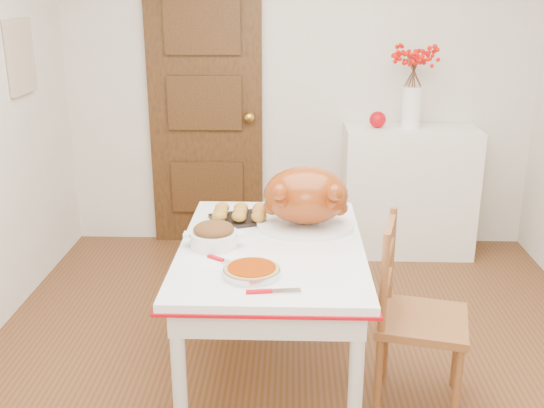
{
  "coord_description": "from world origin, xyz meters",
  "views": [
    {
      "loc": [
        -0.05,
        -2.73,
        1.86
      ],
      "look_at": [
        -0.14,
        0.05,
        0.94
      ],
      "focal_mm": 41.75,
      "sensor_mm": 36.0,
      "label": 1
    }
  ],
  "objects_px": {
    "sideboard": "(408,191)",
    "kitchen_table": "(272,317)",
    "turkey_platter": "(306,199)",
    "pumpkin_pie": "(252,270)",
    "chair_oak": "(423,316)"
  },
  "relations": [
    {
      "from": "sideboard",
      "to": "kitchen_table",
      "type": "xyz_separation_m",
      "value": [
        -0.95,
        -1.78,
        -0.1
      ]
    },
    {
      "from": "turkey_platter",
      "to": "pumpkin_pie",
      "type": "bearing_deg",
      "value": -127.8
    },
    {
      "from": "turkey_platter",
      "to": "pumpkin_pie",
      "type": "distance_m",
      "value": 0.63
    },
    {
      "from": "sideboard",
      "to": "kitchen_table",
      "type": "height_order",
      "value": "sideboard"
    },
    {
      "from": "sideboard",
      "to": "turkey_platter",
      "type": "bearing_deg",
      "value": -117.04
    },
    {
      "from": "turkey_platter",
      "to": "sideboard",
      "type": "bearing_deg",
      "value": 47.28
    },
    {
      "from": "turkey_platter",
      "to": "pumpkin_pie",
      "type": "height_order",
      "value": "turkey_platter"
    },
    {
      "from": "kitchen_table",
      "to": "turkey_platter",
      "type": "relative_size",
      "value": 2.62
    },
    {
      "from": "chair_oak",
      "to": "turkey_platter",
      "type": "xyz_separation_m",
      "value": [
        -0.54,
        0.33,
        0.46
      ]
    },
    {
      "from": "chair_oak",
      "to": "turkey_platter",
      "type": "relative_size",
      "value": 1.88
    },
    {
      "from": "pumpkin_pie",
      "to": "turkey_platter",
      "type": "bearing_deg",
      "value": 67.88
    },
    {
      "from": "kitchen_table",
      "to": "turkey_platter",
      "type": "height_order",
      "value": "turkey_platter"
    },
    {
      "from": "sideboard",
      "to": "pumpkin_pie",
      "type": "relative_size",
      "value": 3.99
    },
    {
      "from": "chair_oak",
      "to": "pumpkin_pie",
      "type": "height_order",
      "value": "chair_oak"
    },
    {
      "from": "turkey_platter",
      "to": "chair_oak",
      "type": "bearing_deg",
      "value": -47.42
    }
  ]
}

